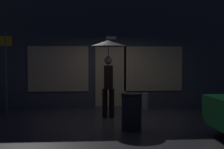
{
  "coord_description": "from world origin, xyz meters",
  "views": [
    {
      "loc": [
        -0.77,
        -8.97,
        1.71
      ],
      "look_at": [
        -0.11,
        0.05,
        1.25
      ],
      "focal_mm": 50.22,
      "sensor_mm": 36.0,
      "label": 1
    }
  ],
  "objects_px": {
    "street_sign_post": "(6,68)",
    "sidewalk_bollard": "(145,101)",
    "person_with_umbrella": "(108,60)",
    "trash_bin": "(131,111)"
  },
  "relations": [
    {
      "from": "sidewalk_bollard",
      "to": "trash_bin",
      "type": "bearing_deg",
      "value": -106.51
    },
    {
      "from": "person_with_umbrella",
      "to": "trash_bin",
      "type": "relative_size",
      "value": 2.55
    },
    {
      "from": "street_sign_post",
      "to": "sidewalk_bollard",
      "type": "relative_size",
      "value": 4.49
    },
    {
      "from": "person_with_umbrella",
      "to": "trash_bin",
      "type": "distance_m",
      "value": 2.07
    },
    {
      "from": "street_sign_post",
      "to": "sidewalk_bollard",
      "type": "distance_m",
      "value": 4.61
    },
    {
      "from": "person_with_umbrella",
      "to": "sidewalk_bollard",
      "type": "xyz_separation_m",
      "value": [
        1.33,
        1.34,
        -1.39
      ]
    },
    {
      "from": "street_sign_post",
      "to": "trash_bin",
      "type": "xyz_separation_m",
      "value": [
        3.57,
        -2.4,
        -0.97
      ]
    },
    {
      "from": "street_sign_post",
      "to": "sidewalk_bollard",
      "type": "xyz_separation_m",
      "value": [
        4.44,
        0.53,
        -1.14
      ]
    },
    {
      "from": "person_with_umbrella",
      "to": "sidewalk_bollard",
      "type": "distance_m",
      "value": 2.35
    },
    {
      "from": "sidewalk_bollard",
      "to": "trash_bin",
      "type": "relative_size",
      "value": 0.63
    }
  ]
}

